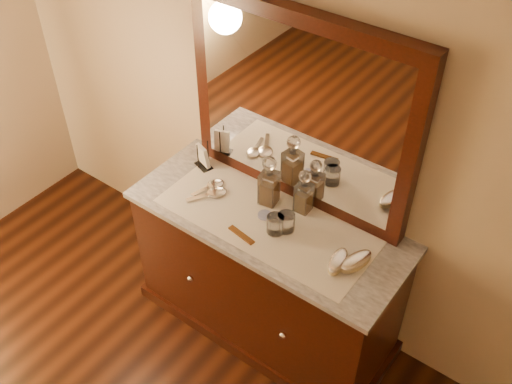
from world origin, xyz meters
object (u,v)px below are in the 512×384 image
Objects in this scene: decanter_right at (304,195)px; hand_mirror_inner at (213,193)px; napkin_rack at (203,157)px; pin_dish at (265,215)px; dresser_cabinet at (267,276)px; brush_near at (338,262)px; mirror_frame at (300,112)px; comb at (241,235)px; brush_far at (356,261)px; hand_mirror_outer at (213,185)px; decanter_left at (269,185)px.

hand_mirror_inner is (-0.43, -0.18, -0.09)m from decanter_right.
hand_mirror_inner is (0.19, -0.15, -0.05)m from napkin_rack.
pin_dish is at bearing -13.64° from napkin_rack.
dresser_cabinet is 7.89× the size of brush_near.
mirror_frame is at bearing 13.06° from napkin_rack.
comb is 0.33m from hand_mirror_inner.
mirror_frame is at bearing 152.87° from brush_far.
dresser_cabinet is 0.69m from brush_far.
pin_dish is at bearing 178.44° from brush_far.
comb is 0.79× the size of hand_mirror_outer.
hand_mirror_outer is (0.15, -0.10, -0.05)m from napkin_rack.
hand_mirror_inner is (-0.30, 0.15, 0.00)m from comb.
comb is at bearing -112.60° from decanter_right.
brush_far is at bearing -27.13° from mirror_frame.
hand_mirror_inner is at bearing -175.59° from dresser_cabinet.
comb is at bearing -29.80° from hand_mirror_outer.
hand_mirror_outer is at bearing -149.11° from mirror_frame.
brush_near is (0.43, -0.30, -0.47)m from mirror_frame.
dresser_cabinet is 0.57m from decanter_left.
napkin_rack is (-0.52, 0.12, 0.50)m from dresser_cabinet.
decanter_left reaches higher than hand_mirror_outer.
napkin_rack is at bearing 172.45° from brush_far.
dresser_cabinet is 0.59m from hand_mirror_outer.
pin_dish is 0.45× the size of comb.
comb is 0.39m from hand_mirror_outer.
decanter_left reaches higher than brush_near.
decanter_right is 1.41× the size of brush_near.
dresser_cabinet is at bearing 178.71° from brush_far.
hand_mirror_inner is (-0.33, -0.27, -0.49)m from mirror_frame.
brush_far is (0.53, 0.16, 0.02)m from comb.
mirror_frame is (0.00, 0.25, 0.94)m from dresser_cabinet.
napkin_rack is at bearing 157.49° from comb.
napkin_rack is 0.46m from decanter_left.
brush_near reaches higher than hand_mirror_outer.
brush_far is 0.83m from hand_mirror_inner.
hand_mirror_inner is at bearing -174.72° from pin_dish.
brush_near is 0.89× the size of hand_mirror_outer.
decanter_left reaches higher than napkin_rack.
dresser_cabinet is 7.23× the size of brush_far.
brush_far is at bearing -7.55° from napkin_rack.
decanter_right is 1.29× the size of brush_far.
hand_mirror_inner is at bearing -37.98° from napkin_rack.
decanter_right reaches higher than hand_mirror_outer.
hand_mirror_outer is at bearing 132.88° from hand_mirror_inner.
hand_mirror_inner is at bearing -154.28° from decanter_left.
decanter_right is at bearing 146.81° from brush_near.
napkin_rack is 0.80× the size of hand_mirror_outer.
comb is 0.57m from napkin_rack.
decanter_right is (0.62, 0.03, 0.04)m from napkin_rack.
decanter_right reaches higher than napkin_rack.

